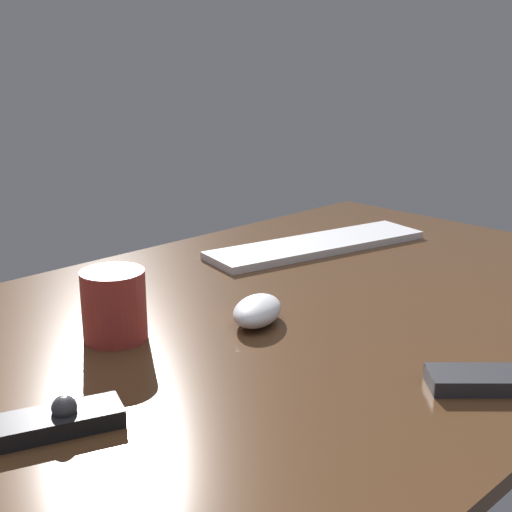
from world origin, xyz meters
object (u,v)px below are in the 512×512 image
Objects in this scene: keyboard at (318,245)px; media_remote at (37,425)px; coffee_mug at (114,305)px; computer_mouse at (260,311)px; tv_remote at (505,380)px.

media_remote is (-71.46, -24.69, 0.40)cm from keyboard.
coffee_mug is at bearing 58.38° from media_remote.
tv_remote is at bearing -107.78° from computer_mouse.
computer_mouse is 0.60× the size of tv_remote.
tv_remote is (-28.73, -52.56, 0.23)cm from keyboard.
computer_mouse is 0.58× the size of media_remote.
keyboard is 4.77× the size of coffee_mug.
keyboard is 53.34cm from coffee_mug.
keyboard is 40.06cm from computer_mouse.
media_remote is 24.58cm from coffee_mug.
computer_mouse is at bearing 145.44° from tv_remote.
media_remote is 1.91× the size of coffee_mug.
media_remote reaches higher than keyboard.
coffee_mug reaches higher than computer_mouse.
coffee_mug is (-52.29, -9.73, 4.01)cm from keyboard.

